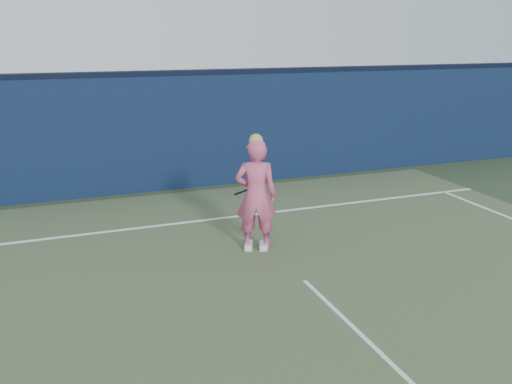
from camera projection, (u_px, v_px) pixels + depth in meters
name	position (u px, v px, depth m)	size (l,w,h in m)	color
ground	(339.00, 315.00, 6.71)	(80.00, 80.00, 0.00)	#293B24
backstop_wall	(202.00, 131.00, 12.21)	(24.00, 0.40, 2.50)	#0D1A39
wall_cap	(200.00, 72.00, 11.85)	(24.00, 0.42, 0.10)	black
player	(256.00, 195.00, 8.53)	(0.77, 0.64, 1.88)	#D5527C
racket	(256.00, 187.00, 8.99)	(0.54, 0.12, 0.29)	black
court_lines	(353.00, 327.00, 6.41)	(11.00, 12.04, 0.01)	white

